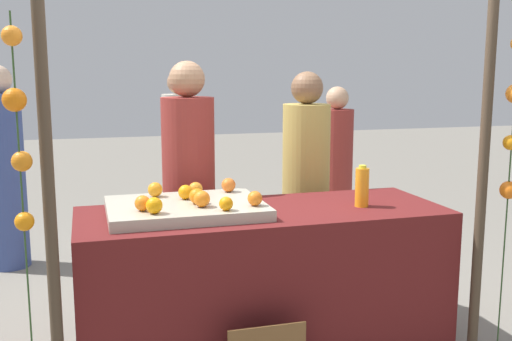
{
  "coord_description": "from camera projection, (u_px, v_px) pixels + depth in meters",
  "views": [
    {
      "loc": [
        -0.95,
        -3.12,
        1.64
      ],
      "look_at": [
        0.0,
        0.15,
        1.07
      ],
      "focal_mm": 41.81,
      "sensor_mm": 36.0,
      "label": 1
    }
  ],
  "objects": [
    {
      "name": "garland_strand_left",
      "position": [
        18.0,
        132.0,
        2.48
      ],
      "size": [
        0.11,
        0.1,
        1.88
      ],
      "color": "#2D4C23",
      "rests_on": "ground_plane"
    },
    {
      "name": "crowd_person_0",
      "position": [
        4.0,
        175.0,
        4.93
      ],
      "size": [
        0.34,
        0.34,
        1.68
      ],
      "color": "#384C8C",
      "rests_on": "ground_plane"
    },
    {
      "name": "orange_0",
      "position": [
        196.0,
        189.0,
        3.42
      ],
      "size": [
        0.08,
        0.08,
        0.08
      ],
      "primitive_type": "sphere",
      "color": "orange",
      "rests_on": "orange_tray"
    },
    {
      "name": "crowd_person_2",
      "position": [
        180.0,
        163.0,
        5.73
      ],
      "size": [
        0.33,
        0.33,
        1.64
      ],
      "color": "beige",
      "rests_on": "ground_plane"
    },
    {
      "name": "orange_7",
      "position": [
        143.0,
        203.0,
        3.05
      ],
      "size": [
        0.08,
        0.08,
        0.08
      ],
      "primitive_type": "sphere",
      "color": "orange",
      "rests_on": "orange_tray"
    },
    {
      "name": "stall_counter",
      "position": [
        263.0,
        283.0,
        3.41
      ],
      "size": [
        2.05,
        0.76,
        0.87
      ],
      "primitive_type": "cube",
      "color": "#5B1919",
      "rests_on": "ground_plane"
    },
    {
      "name": "juice_bottle",
      "position": [
        362.0,
        187.0,
        3.41
      ],
      "size": [
        0.08,
        0.08,
        0.24
      ],
      "color": "orange",
      "rests_on": "stall_counter"
    },
    {
      "name": "orange_1",
      "position": [
        229.0,
        185.0,
        3.53
      ],
      "size": [
        0.08,
        0.08,
        0.08
      ],
      "primitive_type": "sphere",
      "color": "orange",
      "rests_on": "orange_tray"
    },
    {
      "name": "vendor_left",
      "position": [
        189.0,
        202.0,
        3.89
      ],
      "size": [
        0.34,
        0.34,
        1.7
      ],
      "color": "maroon",
      "rests_on": "ground_plane"
    },
    {
      "name": "orange_9",
      "position": [
        255.0,
        198.0,
        3.17
      ],
      "size": [
        0.08,
        0.08,
        0.08
      ],
      "primitive_type": "sphere",
      "color": "orange",
      "rests_on": "orange_tray"
    },
    {
      "name": "orange_3",
      "position": [
        186.0,
        192.0,
        3.33
      ],
      "size": [
        0.08,
        0.08,
        0.08
      ],
      "primitive_type": "sphere",
      "color": "orange",
      "rests_on": "orange_tray"
    },
    {
      "name": "crowd_person_1",
      "position": [
        336.0,
        176.0,
        5.4
      ],
      "size": [
        0.3,
        0.3,
        1.5
      ],
      "color": "maroon",
      "rests_on": "ground_plane"
    },
    {
      "name": "canopy_post_left",
      "position": [
        50.0,
        210.0,
        2.61
      ],
      "size": [
        0.06,
        0.06,
        2.07
      ],
      "primitive_type": "cylinder",
      "color": "#473828",
      "rests_on": "ground_plane"
    },
    {
      "name": "orange_2",
      "position": [
        226.0,
        204.0,
        3.06
      ],
      "size": [
        0.07,
        0.07,
        0.07
      ],
      "primitive_type": "sphere",
      "color": "orange",
      "rests_on": "orange_tray"
    },
    {
      "name": "orange_8",
      "position": [
        154.0,
        206.0,
        2.99
      ],
      "size": [
        0.08,
        0.08,
        0.08
      ],
      "primitive_type": "sphere",
      "color": "orange",
      "rests_on": "orange_tray"
    },
    {
      "name": "orange_5",
      "position": [
        155.0,
        190.0,
        3.39
      ],
      "size": [
        0.08,
        0.08,
        0.08
      ],
      "primitive_type": "sphere",
      "color": "orange",
      "rests_on": "orange_tray"
    },
    {
      "name": "orange_tray",
      "position": [
        186.0,
        208.0,
        3.25
      ],
      "size": [
        0.84,
        0.63,
        0.06
      ],
      "primitive_type": "cube",
      "color": "#B2AD99",
      "rests_on": "stall_counter"
    },
    {
      "name": "orange_6",
      "position": [
        197.0,
        196.0,
        3.21
      ],
      "size": [
        0.08,
        0.08,
        0.08
      ],
      "primitive_type": "sphere",
      "color": "orange",
      "rests_on": "orange_tray"
    },
    {
      "name": "orange_4",
      "position": [
        202.0,
        199.0,
        3.14
      ],
      "size": [
        0.09,
        0.09,
        0.09
      ],
      "primitive_type": "sphere",
      "color": "orange",
      "rests_on": "orange_tray"
    },
    {
      "name": "canopy_post_right",
      "position": [
        482.0,
        184.0,
        3.21
      ],
      "size": [
        0.06,
        0.06,
        2.07
      ],
      "primitive_type": "cylinder",
      "color": "#473828",
      "rests_on": "ground_plane"
    },
    {
      "name": "vendor_right",
      "position": [
        306.0,
        198.0,
        4.15
      ],
      "size": [
        0.33,
        0.33,
        1.63
      ],
      "color": "tan",
      "rests_on": "ground_plane"
    }
  ]
}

